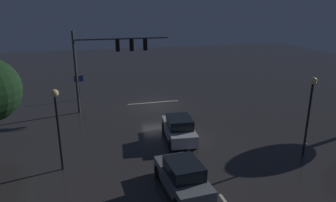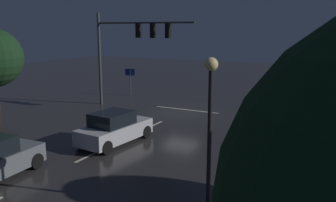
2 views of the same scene
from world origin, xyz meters
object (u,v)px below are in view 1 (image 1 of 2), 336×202
car_approaching (179,129)px  street_lamp_right_kerb (57,114)px  traffic_signal_assembly (109,54)px  route_sign (79,82)px  car_distant (183,177)px  street_lamp_left_kerb (310,102)px

car_approaching → street_lamp_right_kerb: street_lamp_right_kerb is taller
car_approaching → street_lamp_right_kerb: size_ratio=0.93×
car_approaching → street_lamp_right_kerb: (7.74, 2.29, 2.60)m
traffic_signal_assembly → car_approaching: 9.65m
route_sign → car_approaching: bearing=119.9°
route_sign → street_lamp_right_kerb: bearing=86.2°
car_distant → route_sign: route_sign is taller
car_approaching → street_lamp_left_kerb: size_ratio=0.89×
street_lamp_right_kerb → route_sign: 14.24m
street_lamp_left_kerb → route_sign: 21.29m
street_lamp_left_kerb → traffic_signal_assembly: bearing=-47.8°
street_lamp_right_kerb → car_approaching: bearing=-163.5°
traffic_signal_assembly → car_approaching: traffic_signal_assembly is taller
street_lamp_left_kerb → route_sign: size_ratio=2.06×
traffic_signal_assembly → street_lamp_right_kerb: traffic_signal_assembly is taller
car_distant → street_lamp_left_kerb: bearing=-168.1°
car_approaching → street_lamp_left_kerb: street_lamp_left_kerb is taller
traffic_signal_assembly → car_approaching: size_ratio=1.81×
traffic_signal_assembly → car_approaching: bearing=117.3°
car_approaching → street_lamp_right_kerb: bearing=16.5°
car_distant → route_sign: 18.72m
traffic_signal_assembly → street_lamp_left_kerb: 16.32m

